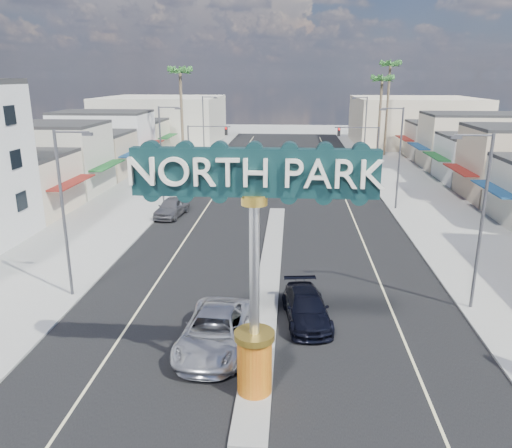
% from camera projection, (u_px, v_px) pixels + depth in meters
% --- Properties ---
extents(ground, '(160.00, 160.00, 0.00)m').
position_uv_depth(ground, '(278.00, 207.00, 45.65)').
color(ground, gray).
rests_on(ground, ground).
extents(road, '(20.00, 120.00, 0.01)m').
position_uv_depth(road, '(278.00, 207.00, 45.65)').
color(road, black).
rests_on(road, ground).
extents(median_island, '(1.30, 30.00, 0.16)m').
position_uv_depth(median_island, '(269.00, 272.00, 30.34)').
color(median_island, gray).
rests_on(median_island, ground).
extents(sidewalk_left, '(8.00, 120.00, 0.12)m').
position_uv_depth(sidewalk_left, '(128.00, 204.00, 46.62)').
color(sidewalk_left, gray).
rests_on(sidewalk_left, ground).
extents(sidewalk_right, '(8.00, 120.00, 0.12)m').
position_uv_depth(sidewalk_right, '(434.00, 210.00, 44.66)').
color(sidewalk_right, gray).
rests_on(sidewalk_right, ground).
extents(storefront_row_left, '(12.00, 42.00, 6.00)m').
position_uv_depth(storefront_row_left, '(79.00, 151.00, 58.90)').
color(storefront_row_left, beige).
rests_on(storefront_row_left, ground).
extents(storefront_row_right, '(12.00, 42.00, 6.00)m').
position_uv_depth(storefront_row_right, '(497.00, 156.00, 55.54)').
color(storefront_row_right, '#B7B29E').
rests_on(storefront_row_right, ground).
extents(backdrop_far_left, '(20.00, 20.00, 8.00)m').
position_uv_depth(backdrop_far_left, '(163.00, 120.00, 89.06)').
color(backdrop_far_left, '#B7B29E').
rests_on(backdrop_far_left, ground).
extents(backdrop_far_right, '(20.00, 20.00, 8.00)m').
position_uv_depth(backdrop_far_right, '(414.00, 121.00, 85.98)').
color(backdrop_far_right, beige).
rests_on(backdrop_far_right, ground).
extents(gateway_sign, '(8.20, 1.50, 9.15)m').
position_uv_depth(gateway_sign, '(254.00, 246.00, 17.18)').
color(gateway_sign, '#CD430F').
rests_on(gateway_sign, median_island).
extents(traffic_signal_left, '(5.09, 0.45, 6.00)m').
position_uv_depth(traffic_signal_left, '(204.00, 140.00, 58.45)').
color(traffic_signal_left, '#47474C').
rests_on(traffic_signal_left, ground).
extents(traffic_signal_right, '(5.09, 0.45, 6.00)m').
position_uv_depth(traffic_signal_right, '(362.00, 142.00, 57.16)').
color(traffic_signal_right, '#47474C').
rests_on(traffic_signal_right, ground).
extents(streetlight_l_near, '(2.03, 0.22, 9.00)m').
position_uv_depth(streetlight_l_near, '(66.00, 207.00, 25.82)').
color(streetlight_l_near, '#47474C').
rests_on(streetlight_l_near, ground).
extents(streetlight_l_mid, '(2.03, 0.22, 9.00)m').
position_uv_depth(streetlight_l_mid, '(163.00, 151.00, 44.94)').
color(streetlight_l_mid, '#47474C').
rests_on(streetlight_l_mid, ground).
extents(streetlight_l_far, '(2.03, 0.22, 9.00)m').
position_uv_depth(streetlight_l_far, '(205.00, 127.00, 65.96)').
color(streetlight_l_far, '#47474C').
rests_on(streetlight_l_far, ground).
extents(streetlight_r_near, '(2.03, 0.22, 9.00)m').
position_uv_depth(streetlight_r_near, '(479.00, 214.00, 24.36)').
color(streetlight_r_near, '#47474C').
rests_on(streetlight_r_near, ground).
extents(streetlight_r_mid, '(2.03, 0.22, 9.00)m').
position_uv_depth(streetlight_r_mid, '(398.00, 153.00, 43.47)').
color(streetlight_r_mid, '#47474C').
rests_on(streetlight_r_mid, ground).
extents(streetlight_r_far, '(2.03, 0.22, 9.00)m').
position_uv_depth(streetlight_r_far, '(364.00, 128.00, 64.50)').
color(streetlight_r_far, '#47474C').
rests_on(streetlight_r_far, ground).
extents(palm_left_far, '(2.60, 2.60, 13.10)m').
position_uv_depth(palm_left_far, '(180.00, 76.00, 62.39)').
color(palm_left_far, brown).
rests_on(palm_left_far, ground).
extents(palm_right_mid, '(2.60, 2.60, 12.10)m').
position_uv_depth(palm_right_mid, '(382.00, 83.00, 66.56)').
color(palm_right_mid, brown).
rests_on(palm_right_mid, ground).
extents(palm_right_far, '(2.60, 2.60, 14.10)m').
position_uv_depth(palm_right_far, '(390.00, 70.00, 71.64)').
color(palm_right_far, brown).
rests_on(palm_right_far, ground).
extents(suv_left, '(3.12, 6.14, 1.66)m').
position_uv_depth(suv_left, '(215.00, 331.00, 21.85)').
color(suv_left, silver).
rests_on(suv_left, ground).
extents(suv_right, '(2.65, 5.17, 1.44)m').
position_uv_depth(suv_right, '(306.00, 308.00, 24.32)').
color(suv_right, black).
rests_on(suv_right, ground).
extents(car_parked_left, '(2.52, 4.94, 1.61)m').
position_uv_depth(car_parked_left, '(172.00, 207.00, 42.53)').
color(car_parked_left, '#5D5C61').
rests_on(car_parked_left, ground).
extents(car_parked_right, '(1.81, 4.89, 1.60)m').
position_uv_depth(car_parked_right, '(333.00, 185.00, 51.18)').
color(car_parked_right, silver).
rests_on(car_parked_right, ground).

